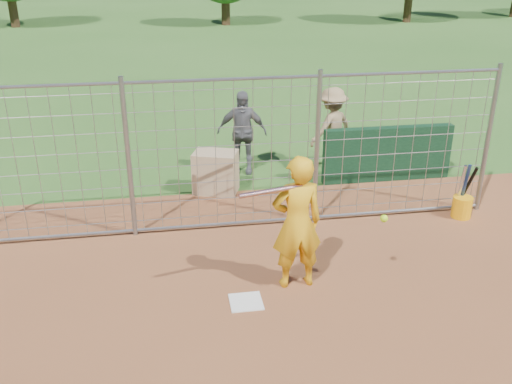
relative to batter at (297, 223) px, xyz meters
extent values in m
plane|color=#2D591E|center=(-0.74, -0.14, -0.95)|extent=(100.00, 100.00, 0.00)
cube|color=silver|center=(-0.74, -0.34, -0.94)|extent=(0.43, 0.43, 0.02)
cube|color=#11381E|center=(2.66, 3.46, -0.40)|extent=(2.60, 0.20, 1.10)
imported|color=#EDAA14|center=(0.00, 0.00, 0.00)|extent=(0.72, 0.50, 1.90)
imported|color=#5C5D62|center=(-0.12, 4.37, -0.09)|extent=(1.07, 0.63, 1.72)
imported|color=#987A52|center=(1.77, 4.40, -0.10)|extent=(1.26, 1.09, 1.70)
cube|color=tan|center=(-0.76, 3.41, -0.55)|extent=(0.94, 0.78, 0.80)
cylinder|color=silver|center=(-0.39, -0.17, 0.57)|extent=(0.85, 0.26, 0.06)
sphere|color=#BEFA1A|center=(1.13, -0.22, 0.08)|extent=(0.10, 0.10, 0.10)
cylinder|color=#FFAA0D|center=(3.32, 1.61, -0.76)|extent=(0.34, 0.34, 0.38)
cylinder|color=silver|center=(3.27, 1.66, -0.40)|extent=(0.08, 0.21, 0.85)
cylinder|color=navy|center=(3.34, 1.66, -0.40)|extent=(0.07, 0.18, 0.85)
cylinder|color=black|center=(3.39, 1.66, -0.40)|extent=(0.13, 0.37, 0.81)
cylinder|color=gray|center=(-2.24, 1.86, 0.35)|extent=(0.08, 0.08, 2.60)
cylinder|color=gray|center=(0.76, 1.86, 0.35)|extent=(0.08, 0.08, 2.60)
cylinder|color=gray|center=(3.76, 1.86, 0.35)|extent=(0.08, 0.08, 2.60)
cylinder|color=gray|center=(-0.74, 1.86, 1.55)|extent=(9.00, 0.05, 0.05)
cylinder|color=gray|center=(-0.74, 1.86, -0.87)|extent=(9.00, 0.05, 0.05)
cube|color=gray|center=(-0.74, 1.86, 0.30)|extent=(9.00, 0.02, 2.50)
cylinder|color=#3F2B19|center=(-9.74, 28.86, 0.31)|extent=(0.50, 0.50, 2.52)
cylinder|color=#3F2B19|center=(2.26, 27.86, 0.13)|extent=(0.50, 0.50, 2.16)
cylinder|color=#3F2B19|center=(13.26, 27.36, 0.34)|extent=(0.50, 0.50, 2.59)
camera|label=1|loc=(-1.64, -6.61, 3.41)|focal=40.00mm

